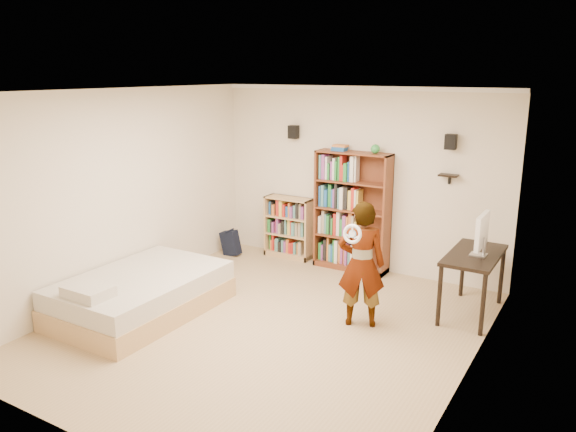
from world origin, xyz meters
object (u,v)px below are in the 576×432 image
at_px(low_bookshelf, 289,227).
at_px(computer_desk, 472,284).
at_px(tall_bookshelf, 352,212).
at_px(person, 361,264).
at_px(daybed, 141,289).

distance_m(low_bookshelf, computer_desk, 3.14).
xyz_separation_m(tall_bookshelf, computer_desk, (1.95, -0.74, -0.50)).
xyz_separation_m(computer_desk, person, (-1.05, -0.96, 0.36)).
xyz_separation_m(low_bookshelf, daybed, (-0.45, -2.80, -0.18)).
relative_size(low_bookshelf, person, 0.65).
relative_size(low_bookshelf, daybed, 0.47).
bearing_deg(tall_bookshelf, computer_desk, -20.80).
distance_m(tall_bookshelf, daybed, 3.23).
bearing_deg(daybed, tall_bookshelf, 60.87).
relative_size(tall_bookshelf, computer_desk, 1.55).
bearing_deg(person, daybed, 0.15).
height_order(tall_bookshelf, daybed, tall_bookshelf).
relative_size(tall_bookshelf, daybed, 0.86).
height_order(tall_bookshelf, low_bookshelf, tall_bookshelf).
relative_size(tall_bookshelf, person, 1.19).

